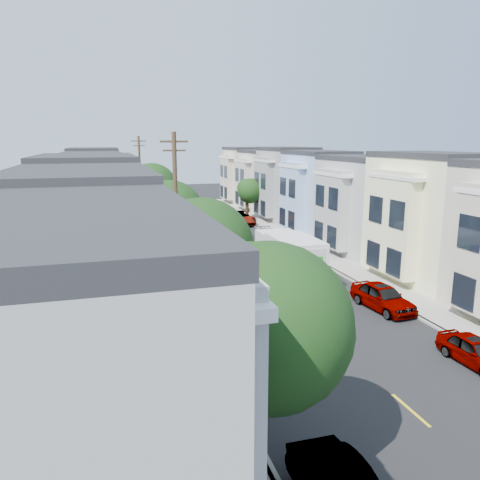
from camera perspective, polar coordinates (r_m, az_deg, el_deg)
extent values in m
plane|color=black|center=(28.74, 5.76, -7.66)|extent=(160.00, 160.00, 0.00)
cube|color=black|center=(42.45, -1.83, -1.11)|extent=(12.00, 70.00, 0.02)
cube|color=gray|center=(41.38, -9.97, -1.54)|extent=(0.30, 70.00, 0.15)
cube|color=gray|center=(44.29, 5.77, -0.52)|extent=(0.30, 70.00, 0.15)
cube|color=gray|center=(41.27, -11.76, -1.65)|extent=(2.60, 70.00, 0.15)
cube|color=gray|center=(44.79, 7.31, -0.42)|extent=(2.60, 70.00, 0.15)
cube|color=gold|center=(42.45, -1.83, -1.12)|extent=(0.12, 70.00, 0.01)
cube|color=#ACACAC|center=(41.19, -17.03, -2.06)|extent=(5.00, 70.00, 8.50)
cube|color=#ACACAC|center=(46.43, 11.61, -0.22)|extent=(5.00, 70.00, 8.50)
cylinder|color=black|center=(14.40, 1.68, -22.38)|extent=(0.44, 0.44, 3.04)
sphere|color=#1C3612|center=(12.96, 3.05, -10.52)|extent=(4.70, 4.70, 4.70)
cylinder|color=black|center=(21.89, -5.49, -9.59)|extent=(0.44, 0.44, 3.23)
sphere|color=#1C3612|center=(20.96, -4.86, -1.21)|extent=(4.70, 4.70, 4.70)
cylinder|color=black|center=(31.86, -9.11, -2.81)|extent=(0.44, 0.44, 3.16)
sphere|color=#1C3612|center=(31.23, -8.76, 2.96)|extent=(4.70, 4.70, 4.70)
cylinder|color=black|center=(42.45, -11.03, 1.26)|extent=(0.44, 0.44, 3.77)
sphere|color=#1C3612|center=(41.98, -10.82, 6.02)|extent=(4.70, 4.70, 4.70)
cylinder|color=black|center=(58.35, -12.54, 3.64)|extent=(0.44, 0.44, 2.85)
sphere|color=#1C3612|center=(58.01, -12.38, 6.66)|extent=(4.70, 4.70, 4.70)
cylinder|color=black|center=(57.82, 0.86, 3.68)|extent=(0.44, 0.44, 2.51)
sphere|color=#1C3612|center=(57.62, 1.16, 5.99)|extent=(3.09, 3.09, 3.09)
cylinder|color=#42301E|center=(27.72, -7.78, 2.25)|extent=(0.26, 0.26, 10.00)
cube|color=#42301E|center=(27.32, -8.05, 11.80)|extent=(1.60, 0.12, 0.12)
cylinder|color=#42301E|center=(53.38, -12.04, 6.77)|extent=(0.26, 0.26, 10.00)
cube|color=#42301E|center=(53.18, -12.26, 11.71)|extent=(1.60, 0.12, 0.12)
cube|color=silver|center=(31.36, 6.70, -2.07)|extent=(2.65, 4.75, 2.60)
cube|color=silver|center=(34.52, 4.45, -0.89)|extent=(2.65, 2.21, 2.39)
cube|color=black|center=(32.61, 5.96, -4.10)|extent=(2.44, 6.82, 0.27)
cube|color=#2D0A51|center=(29.02, 7.84, -2.62)|extent=(0.99, 0.04, 0.49)
cube|color=#198C1E|center=(29.39, 9.42, -2.48)|extent=(0.77, 0.04, 0.49)
cylinder|color=black|center=(30.18, 5.50, -5.69)|extent=(0.31, 0.99, 0.99)
cylinder|color=black|center=(31.12, 9.60, -5.26)|extent=(0.31, 0.99, 0.99)
cylinder|color=black|center=(34.18, 2.74, -3.52)|extent=(0.31, 0.99, 0.99)
cylinder|color=black|center=(35.01, 6.44, -3.21)|extent=(0.31, 0.99, 0.99)
imported|color=black|center=(38.76, 3.69, -1.27)|extent=(3.35, 5.73, 1.50)
imported|color=black|center=(20.94, 0.29, -13.42)|extent=(2.38, 4.83, 1.32)
imported|color=#979797|center=(27.76, -4.24, -6.75)|extent=(2.37, 5.02, 1.47)
imported|color=#55170E|center=(36.73, -7.36, -2.14)|extent=(2.48, 5.25, 1.45)
imported|color=#565859|center=(23.37, 26.81, -12.05)|extent=(1.62, 3.95, 1.27)
imported|color=silver|center=(28.54, 16.99, -6.67)|extent=(2.25, 4.85, 1.52)
imported|color=black|center=(45.36, 3.62, 0.52)|extent=(1.74, 4.14, 1.24)
imported|color=#121E3C|center=(54.85, 0.00, 2.71)|extent=(2.95, 5.71, 1.54)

